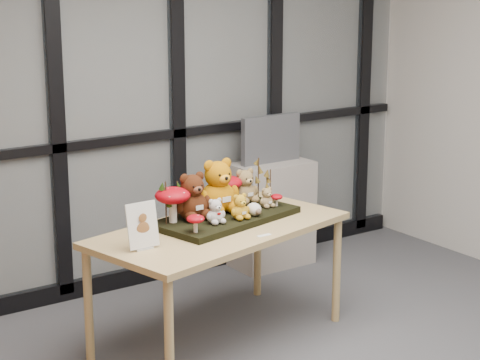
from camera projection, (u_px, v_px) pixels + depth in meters
room_shell at (377, 90)px, 3.74m from camera, size 5.00×5.00×5.00m
glass_partition at (119, 86)px, 5.78m from camera, size 4.90×0.06×2.78m
display_table at (219, 237)px, 5.08m from camera, size 1.66×1.08×0.72m
diorama_tray at (226, 217)px, 5.18m from camera, size 0.95×0.62×0.04m
bear_pooh_yellow at (218, 183)px, 5.18m from camera, size 0.32×0.30×0.36m
bear_brown_medium at (192, 193)px, 5.06m from camera, size 0.27×0.26×0.30m
bear_tan_back at (245, 184)px, 5.40m from camera, size 0.21×0.20×0.24m
bear_small_yellow at (240, 205)px, 5.06m from camera, size 0.15×0.14×0.17m
bear_white_bow at (215, 210)px, 4.98m from camera, size 0.15×0.14×0.16m
bear_beige_small at (267, 196)px, 5.31m from camera, size 0.12×0.12×0.14m
plush_cream_hedgehog at (254, 209)px, 5.14m from camera, size 0.08×0.07×0.09m
mushroom_back_left at (173, 203)px, 4.99m from camera, size 0.21×0.21×0.23m
mushroom_back_right at (228, 189)px, 5.36m from camera, size 0.18×0.18×0.20m
mushroom_front_left at (196, 223)px, 4.81m from camera, size 0.10×0.10×0.11m
mushroom_front_right at (277, 199)px, 5.34m from camera, size 0.08×0.08×0.08m
sprig_green_far_left at (166, 203)px, 4.95m from camera, size 0.05×0.05×0.25m
sprig_green_mid_left at (178, 199)px, 5.08m from camera, size 0.05×0.05×0.22m
sprig_dry_far_right at (258, 178)px, 5.49m from camera, size 0.05×0.05×0.27m
sprig_dry_mid_right at (270, 186)px, 5.41m from camera, size 0.05×0.05×0.21m
sprig_green_centre at (199, 197)px, 5.23m from camera, size 0.05×0.05×0.17m
sign_holder at (143, 228)px, 4.64m from camera, size 0.18×0.06×0.26m
label_card at (264, 235)px, 4.89m from camera, size 0.09×0.03×0.00m
cabinet at (272, 214)px, 6.47m from camera, size 0.59×0.34×0.79m
monitor at (271, 139)px, 6.35m from camera, size 0.49×0.05×0.35m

